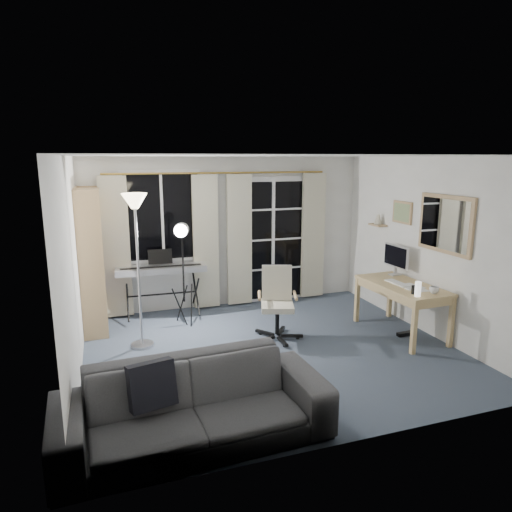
{
  "coord_description": "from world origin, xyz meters",
  "views": [
    {
      "loc": [
        -1.91,
        -5.03,
        2.37
      ],
      "look_at": [
        -0.09,
        0.35,
        1.15
      ],
      "focal_mm": 32.0,
      "sensor_mm": 36.0,
      "label": 1
    }
  ],
  "objects_px": {
    "bookshelf": "(89,264)",
    "keyboard_piano": "(161,270)",
    "mug": "(434,289)",
    "studio_light": "(182,242)",
    "office_chair": "(277,296)",
    "sofa": "(193,393)",
    "monitor": "(396,257)",
    "desk": "(402,290)",
    "torchiere_lamp": "(136,225)"
  },
  "relations": [
    {
      "from": "bookshelf",
      "to": "keyboard_piano",
      "type": "height_order",
      "value": "bookshelf"
    },
    {
      "from": "mug",
      "to": "keyboard_piano",
      "type": "bearing_deg",
      "value": 144.39
    },
    {
      "from": "bookshelf",
      "to": "studio_light",
      "type": "xyz_separation_m",
      "value": [
        1.24,
        -0.26,
        0.28
      ]
    },
    {
      "from": "bookshelf",
      "to": "mug",
      "type": "distance_m",
      "value": 4.58
    },
    {
      "from": "office_chair",
      "to": "sofa",
      "type": "relative_size",
      "value": 0.42
    },
    {
      "from": "office_chair",
      "to": "sofa",
      "type": "height_order",
      "value": "office_chair"
    },
    {
      "from": "keyboard_piano",
      "to": "sofa",
      "type": "relative_size",
      "value": 0.58
    },
    {
      "from": "keyboard_piano",
      "to": "monitor",
      "type": "height_order",
      "value": "monitor"
    },
    {
      "from": "bookshelf",
      "to": "mug",
      "type": "height_order",
      "value": "bookshelf"
    },
    {
      "from": "bookshelf",
      "to": "desk",
      "type": "distance_m",
      "value": 4.3
    },
    {
      "from": "studio_light",
      "to": "monitor",
      "type": "relative_size",
      "value": 3.01
    },
    {
      "from": "bookshelf",
      "to": "monitor",
      "type": "xyz_separation_m",
      "value": [
        4.2,
        -1.08,
        0.03
      ]
    },
    {
      "from": "torchiere_lamp",
      "to": "monitor",
      "type": "distance_m",
      "value": 3.66
    },
    {
      "from": "studio_light",
      "to": "office_chair",
      "type": "distance_m",
      "value": 1.53
    },
    {
      "from": "torchiere_lamp",
      "to": "sofa",
      "type": "height_order",
      "value": "torchiere_lamp"
    },
    {
      "from": "studio_light",
      "to": "sofa",
      "type": "relative_size",
      "value": 0.66
    },
    {
      "from": "office_chair",
      "to": "mug",
      "type": "relative_size",
      "value": 8.38
    },
    {
      "from": "keyboard_piano",
      "to": "desk",
      "type": "height_order",
      "value": "keyboard_piano"
    },
    {
      "from": "bookshelf",
      "to": "desk",
      "type": "height_order",
      "value": "bookshelf"
    },
    {
      "from": "torchiere_lamp",
      "to": "desk",
      "type": "bearing_deg",
      "value": -11.46
    },
    {
      "from": "desk",
      "to": "monitor",
      "type": "relative_size",
      "value": 2.64
    },
    {
      "from": "monitor",
      "to": "sofa",
      "type": "relative_size",
      "value": 0.22
    },
    {
      "from": "bookshelf",
      "to": "mug",
      "type": "bearing_deg",
      "value": -26.37
    },
    {
      "from": "desk",
      "to": "mug",
      "type": "height_order",
      "value": "mug"
    },
    {
      "from": "desk",
      "to": "monitor",
      "type": "height_order",
      "value": "monitor"
    },
    {
      "from": "bookshelf",
      "to": "studio_light",
      "type": "distance_m",
      "value": 1.3
    },
    {
      "from": "studio_light",
      "to": "desk",
      "type": "bearing_deg",
      "value": -6.65
    },
    {
      "from": "studio_light",
      "to": "office_chair",
      "type": "relative_size",
      "value": 1.58
    },
    {
      "from": "mug",
      "to": "sofa",
      "type": "relative_size",
      "value": 0.05
    },
    {
      "from": "bookshelf",
      "to": "office_chair",
      "type": "distance_m",
      "value": 2.62
    },
    {
      "from": "keyboard_piano",
      "to": "bookshelf",
      "type": "bearing_deg",
      "value": -166.58
    },
    {
      "from": "monitor",
      "to": "sofa",
      "type": "height_order",
      "value": "monitor"
    },
    {
      "from": "bookshelf",
      "to": "office_chair",
      "type": "bearing_deg",
      "value": -24.47
    },
    {
      "from": "torchiere_lamp",
      "to": "office_chair",
      "type": "relative_size",
      "value": 2.02
    },
    {
      "from": "office_chair",
      "to": "sofa",
      "type": "xyz_separation_m",
      "value": [
        -1.52,
        -1.98,
        -0.12
      ]
    },
    {
      "from": "office_chair",
      "to": "monitor",
      "type": "height_order",
      "value": "monitor"
    },
    {
      "from": "office_chair",
      "to": "mug",
      "type": "height_order",
      "value": "office_chair"
    },
    {
      "from": "keyboard_piano",
      "to": "monitor",
      "type": "bearing_deg",
      "value": -19.4
    },
    {
      "from": "keyboard_piano",
      "to": "studio_light",
      "type": "height_order",
      "value": "studio_light"
    },
    {
      "from": "desk",
      "to": "sofa",
      "type": "relative_size",
      "value": 0.58
    },
    {
      "from": "studio_light",
      "to": "office_chair",
      "type": "xyz_separation_m",
      "value": [
        1.12,
        -0.81,
        -0.66
      ]
    },
    {
      "from": "office_chair",
      "to": "mug",
      "type": "distance_m",
      "value": 2.0
    },
    {
      "from": "keyboard_piano",
      "to": "studio_light",
      "type": "xyz_separation_m",
      "value": [
        0.25,
        -0.46,
        0.5
      ]
    },
    {
      "from": "torchiere_lamp",
      "to": "keyboard_piano",
      "type": "xyz_separation_m",
      "value": [
        0.4,
        1.03,
        -0.85
      ]
    },
    {
      "from": "bookshelf",
      "to": "torchiere_lamp",
      "type": "xyz_separation_m",
      "value": [
        0.6,
        -0.84,
        0.64
      ]
    },
    {
      "from": "keyboard_piano",
      "to": "office_chair",
      "type": "bearing_deg",
      "value": -40.57
    },
    {
      "from": "torchiere_lamp",
      "to": "studio_light",
      "type": "relative_size",
      "value": 1.28
    },
    {
      "from": "bookshelf",
      "to": "studio_light",
      "type": "height_order",
      "value": "bookshelf"
    },
    {
      "from": "bookshelf",
      "to": "studio_light",
      "type": "relative_size",
      "value": 1.3
    },
    {
      "from": "keyboard_piano",
      "to": "desk",
      "type": "xyz_separation_m",
      "value": [
        3.01,
        -1.73,
        -0.11
      ]
    }
  ]
}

